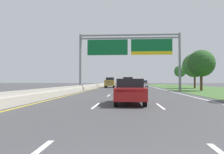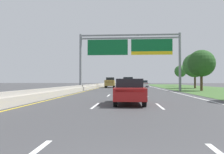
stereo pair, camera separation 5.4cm
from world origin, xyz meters
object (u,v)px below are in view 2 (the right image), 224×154
object	(u,v)px
overhead_sign_gantry	(129,50)
car_white_right_lane_sedan	(144,84)
pickup_truck_gold	(110,83)
car_navy_centre_lane_sedan	(127,84)
roadside_tree_far	(195,65)
car_red_centre_lane_sedan	(129,91)
car_silver_centre_lane_suv	(128,83)
roadside_tree_mid	(201,63)
roadside_tree_distant	(180,71)

from	to	relation	value
overhead_sign_gantry	car_white_right_lane_sedan	xyz separation A→B (m)	(3.37, 18.27, -5.25)
pickup_truck_gold	car_white_right_lane_sedan	size ratio (longest dim) A/B	1.22
car_navy_centre_lane_sedan	roadside_tree_far	size ratio (longest dim) A/B	0.65
overhead_sign_gantry	car_red_centre_lane_sedan	world-z (taller)	overhead_sign_gantry
car_silver_centre_lane_suv	car_red_centre_lane_sedan	bearing A→B (deg)	178.63
car_red_centre_lane_sedan	roadside_tree_mid	size ratio (longest dim) A/B	0.75
car_navy_centre_lane_sedan	car_white_right_lane_sedan	xyz separation A→B (m)	(3.70, 0.03, 0.00)
car_silver_centre_lane_suv	roadside_tree_mid	bearing A→B (deg)	-126.36
car_navy_centre_lane_sedan	roadside_tree_distant	bearing A→B (deg)	-55.52
overhead_sign_gantry	roadside_tree_far	xyz separation A→B (m)	(12.68, 10.80, -1.63)
car_navy_centre_lane_sedan	car_red_centre_lane_sedan	bearing A→B (deg)	179.96
car_silver_centre_lane_suv	roadside_tree_distant	world-z (taller)	roadside_tree_distant
car_navy_centre_lane_sedan	roadside_tree_mid	xyz separation A→B (m)	(10.64, -18.40, 3.14)
car_silver_centre_lane_suv	pickup_truck_gold	bearing A→B (deg)	25.62
car_silver_centre_lane_suv	roadside_tree_distant	xyz separation A→B (m)	(14.30, 21.05, 2.95)
pickup_truck_gold	roadside_tree_distant	bearing A→B (deg)	-54.04
car_silver_centre_lane_suv	roadside_tree_distant	bearing A→B (deg)	-35.70
roadside_tree_far	pickup_truck_gold	bearing A→B (deg)	167.15
pickup_truck_gold	car_navy_centre_lane_sedan	xyz separation A→B (m)	(3.72, 3.62, -0.26)
roadside_tree_mid	roadside_tree_distant	world-z (taller)	roadside_tree_mid
car_red_centre_lane_sedan	roadside_tree_distant	xyz separation A→B (m)	(14.23, 46.97, 3.23)
car_silver_centre_lane_suv	roadside_tree_far	size ratio (longest dim) A/B	0.70
overhead_sign_gantry	car_navy_centre_lane_sedan	distance (m)	18.98
car_white_right_lane_sedan	roadside_tree_distant	size ratio (longest dim) A/B	0.78
car_silver_centre_lane_suv	roadside_tree_distant	size ratio (longest dim) A/B	0.84
pickup_truck_gold	roadside_tree_far	world-z (taller)	roadside_tree_far
roadside_tree_mid	roadside_tree_far	bearing A→B (deg)	77.79
pickup_truck_gold	car_white_right_lane_sedan	distance (m)	8.28
car_white_right_lane_sedan	car_navy_centre_lane_sedan	bearing A→B (deg)	89.28
overhead_sign_gantry	roadside_tree_distant	bearing A→B (deg)	63.53
car_white_right_lane_sedan	roadside_tree_mid	size ratio (longest dim) A/B	0.75
roadside_tree_mid	car_navy_centre_lane_sedan	bearing A→B (deg)	120.04
overhead_sign_gantry	car_red_centre_lane_sedan	size ratio (longest dim) A/B	3.40
car_navy_centre_lane_sedan	roadside_tree_mid	world-z (taller)	roadside_tree_mid
overhead_sign_gantry	roadside_tree_far	size ratio (longest dim) A/B	2.23
overhead_sign_gantry	car_white_right_lane_sedan	distance (m)	19.31
roadside_tree_distant	car_white_right_lane_sedan	bearing A→B (deg)	-137.03
car_white_right_lane_sedan	roadside_tree_far	world-z (taller)	roadside_tree_far
roadside_tree_mid	roadside_tree_far	world-z (taller)	roadside_tree_far
pickup_truck_gold	roadside_tree_far	distance (m)	17.49
car_navy_centre_lane_sedan	car_red_centre_lane_sedan	distance (m)	36.98
roadside_tree_mid	roadside_tree_distant	size ratio (longest dim) A/B	1.04
pickup_truck_gold	roadside_tree_mid	xyz separation A→B (m)	(14.36, -14.78, 2.88)
car_red_centre_lane_sedan	roadside_tree_distant	bearing A→B (deg)	-17.65
roadside_tree_distant	pickup_truck_gold	bearing A→B (deg)	-143.08
roadside_tree_far	roadside_tree_distant	bearing A→B (deg)	85.49
pickup_truck_gold	car_white_right_lane_sedan	xyz separation A→B (m)	(7.42, 3.65, -0.26)
roadside_tree_distant	car_navy_centre_lane_sedan	bearing A→B (deg)	-145.24
pickup_truck_gold	car_red_centre_lane_sedan	size ratio (longest dim) A/B	1.23
car_navy_centre_lane_sedan	roadside_tree_far	distance (m)	15.42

